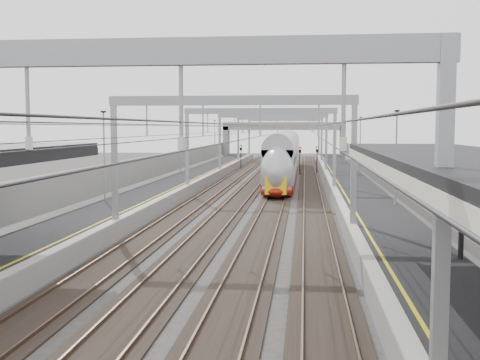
# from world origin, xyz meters

# --- Properties ---
(platform_left) EXTENTS (4.00, 120.00, 1.00)m
(platform_left) POSITION_xyz_m (-8.00, 45.00, 0.50)
(platform_left) COLOR black
(platform_left) RESTS_ON ground
(platform_right) EXTENTS (4.00, 120.00, 1.00)m
(platform_right) POSITION_xyz_m (8.00, 45.00, 0.50)
(platform_right) COLOR black
(platform_right) RESTS_ON ground
(tracks) EXTENTS (11.40, 140.00, 0.20)m
(tracks) POSITION_xyz_m (0.00, 45.00, 0.05)
(tracks) COLOR black
(tracks) RESTS_ON ground
(overhead_line) EXTENTS (13.00, 140.00, 6.60)m
(overhead_line) POSITION_xyz_m (0.00, 51.62, 6.14)
(overhead_line) COLOR gray
(overhead_line) RESTS_ON platform_left
(overbridge) EXTENTS (22.00, 2.20, 6.90)m
(overbridge) POSITION_xyz_m (0.00, 100.00, 5.31)
(overbridge) COLOR gray
(overbridge) RESTS_ON ground
(wall_left) EXTENTS (0.30, 120.00, 3.20)m
(wall_left) POSITION_xyz_m (-11.20, 45.00, 1.60)
(wall_left) COLOR gray
(wall_left) RESTS_ON ground
(wall_right) EXTENTS (0.30, 120.00, 3.20)m
(wall_right) POSITION_xyz_m (11.20, 45.00, 1.60)
(wall_right) COLOR gray
(wall_right) RESTS_ON ground
(train) EXTENTS (2.75, 50.07, 4.34)m
(train) POSITION_xyz_m (1.50, 62.26, 2.13)
(train) COLOR maroon
(train) RESTS_ON ground
(signal_green) EXTENTS (0.32, 0.32, 3.48)m
(signal_green) POSITION_xyz_m (-5.20, 75.56, 2.42)
(signal_green) COLOR black
(signal_green) RESTS_ON ground
(signal_red_near) EXTENTS (0.32, 0.32, 3.48)m
(signal_red_near) POSITION_xyz_m (3.20, 67.64, 2.42)
(signal_red_near) COLOR black
(signal_red_near) RESTS_ON ground
(signal_red_far) EXTENTS (0.32, 0.32, 3.48)m
(signal_red_far) POSITION_xyz_m (5.40, 69.60, 2.42)
(signal_red_far) COLOR black
(signal_red_far) RESTS_ON ground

